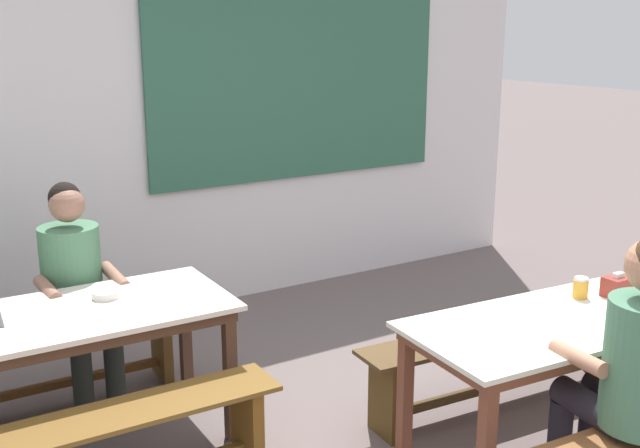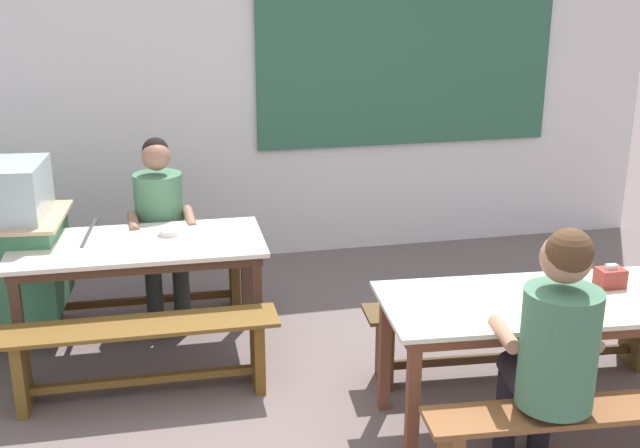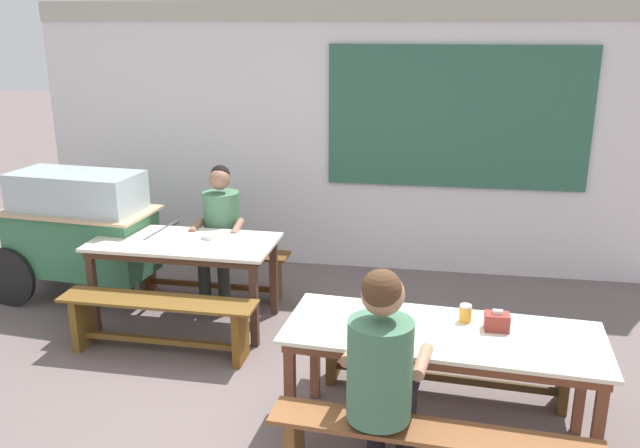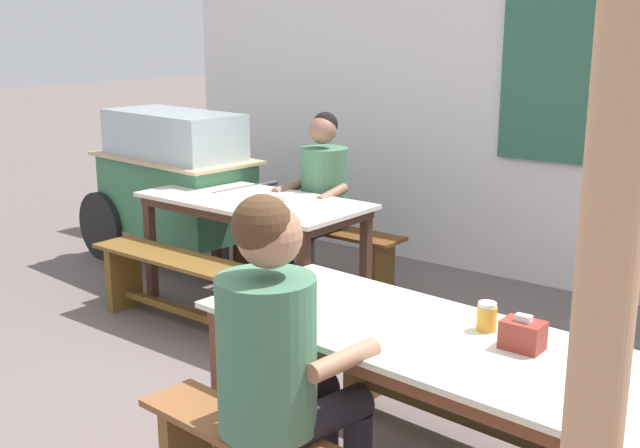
{
  "view_description": "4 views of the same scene",
  "coord_description": "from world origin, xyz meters",
  "px_view_note": "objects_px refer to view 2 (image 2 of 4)",
  "views": [
    {
      "loc": [
        -2.05,
        -2.49,
        2.13
      ],
      "look_at": [
        -0.09,
        0.65,
        1.16
      ],
      "focal_mm": 43.3,
      "sensor_mm": 36.0,
      "label": 1
    },
    {
      "loc": [
        -1.1,
        -3.59,
        2.39
      ],
      "look_at": [
        -0.13,
        0.75,
        0.93
      ],
      "focal_mm": 44.45,
      "sensor_mm": 36.0,
      "label": 2
    },
    {
      "loc": [
        0.82,
        -3.78,
        2.5
      ],
      "look_at": [
        0.06,
        0.68,
        1.12
      ],
      "focal_mm": 36.69,
      "sensor_mm": 36.0,
      "label": 3
    },
    {
      "loc": [
        2.31,
        -2.62,
        1.87
      ],
      "look_at": [
        -0.09,
        0.48,
        0.89
      ],
      "focal_mm": 44.69,
      "sensor_mm": 36.0,
      "label": 4
    }
  ],
  "objects_px": {
    "dining_table_far": "(139,254)",
    "bench_far_front": "(142,350)",
    "bench_near_front": "(607,434)",
    "tissue_box": "(610,277)",
    "condiment_jar": "(571,274)",
    "person_near_front": "(553,343)",
    "bench_near_back": "(513,327)",
    "person_center_facing": "(161,220)",
    "soup_bowl": "(170,232)",
    "bench_far_back": "(143,275)",
    "dining_table_near": "(561,310)"
  },
  "relations": [
    {
      "from": "dining_table_far",
      "to": "soup_bowl",
      "type": "height_order",
      "value": "soup_bowl"
    },
    {
      "from": "person_near_front",
      "to": "person_center_facing",
      "type": "height_order",
      "value": "person_near_front"
    },
    {
      "from": "bench_far_front",
      "to": "condiment_jar",
      "type": "relative_size",
      "value": 14.23
    },
    {
      "from": "bench_near_front",
      "to": "condiment_jar",
      "type": "height_order",
      "value": "condiment_jar"
    },
    {
      "from": "bench_far_back",
      "to": "bench_near_front",
      "type": "xyz_separation_m",
      "value": [
        2.09,
        -2.53,
        0.01
      ]
    },
    {
      "from": "person_near_front",
      "to": "tissue_box",
      "type": "relative_size",
      "value": 9.25
    },
    {
      "from": "bench_far_back",
      "to": "person_near_front",
      "type": "height_order",
      "value": "person_near_front"
    },
    {
      "from": "dining_table_near",
      "to": "bench_far_back",
      "type": "xyz_separation_m",
      "value": [
        -2.13,
        1.95,
        -0.38
      ]
    },
    {
      "from": "dining_table_far",
      "to": "person_center_facing",
      "type": "distance_m",
      "value": 0.54
    },
    {
      "from": "bench_far_back",
      "to": "person_center_facing",
      "type": "height_order",
      "value": "person_center_facing"
    },
    {
      "from": "dining_table_far",
      "to": "bench_far_front",
      "type": "xyz_separation_m",
      "value": [
        -0.01,
        -0.58,
        -0.37
      ]
    },
    {
      "from": "dining_table_near",
      "to": "bench_near_back",
      "type": "distance_m",
      "value": 0.69
    },
    {
      "from": "person_center_facing",
      "to": "soup_bowl",
      "type": "height_order",
      "value": "person_center_facing"
    },
    {
      "from": "bench_near_front",
      "to": "tissue_box",
      "type": "height_order",
      "value": "tissue_box"
    },
    {
      "from": "bench_far_front",
      "to": "bench_far_back",
      "type": "bearing_deg",
      "value": 89.04
    },
    {
      "from": "bench_far_front",
      "to": "soup_bowl",
      "type": "bearing_deg",
      "value": 72.9
    },
    {
      "from": "condiment_jar",
      "to": "tissue_box",
      "type": "bearing_deg",
      "value": -25.15
    },
    {
      "from": "dining_table_far",
      "to": "condiment_jar",
      "type": "height_order",
      "value": "condiment_jar"
    },
    {
      "from": "bench_near_front",
      "to": "bench_near_back",
      "type": "bearing_deg",
      "value": 85.76
    },
    {
      "from": "dining_table_far",
      "to": "bench_near_back",
      "type": "bearing_deg",
      "value": -19.7
    },
    {
      "from": "bench_near_back",
      "to": "person_near_front",
      "type": "relative_size",
      "value": 1.38
    },
    {
      "from": "bench_near_back",
      "to": "person_center_facing",
      "type": "relative_size",
      "value": 1.44
    },
    {
      "from": "tissue_box",
      "to": "bench_far_front",
      "type": "bearing_deg",
      "value": 164.09
    },
    {
      "from": "dining_table_far",
      "to": "bench_near_front",
      "type": "bearing_deg",
      "value": -42.79
    },
    {
      "from": "tissue_box",
      "to": "bench_near_back",
      "type": "bearing_deg",
      "value": 118.56
    },
    {
      "from": "dining_table_far",
      "to": "tissue_box",
      "type": "xyz_separation_m",
      "value": [
        2.46,
        -1.29,
        0.13
      ]
    },
    {
      "from": "bench_near_front",
      "to": "tissue_box",
      "type": "distance_m",
      "value": 0.9
    },
    {
      "from": "tissue_box",
      "to": "dining_table_far",
      "type": "bearing_deg",
      "value": 152.4
    },
    {
      "from": "bench_near_back",
      "to": "person_near_front",
      "type": "height_order",
      "value": "person_near_front"
    },
    {
      "from": "person_near_front",
      "to": "dining_table_far",
      "type": "bearing_deg",
      "value": 134.45
    },
    {
      "from": "bench_near_front",
      "to": "person_center_facing",
      "type": "height_order",
      "value": "person_center_facing"
    },
    {
      "from": "bench_near_front",
      "to": "condiment_jar",
      "type": "xyz_separation_m",
      "value": [
        0.18,
        0.74,
        0.49
      ]
    },
    {
      "from": "dining_table_near",
      "to": "person_center_facing",
      "type": "distance_m",
      "value": 2.73
    },
    {
      "from": "condiment_jar",
      "to": "person_near_front",
      "type": "bearing_deg",
      "value": -124.59
    },
    {
      "from": "dining_table_near",
      "to": "condiment_jar",
      "type": "distance_m",
      "value": 0.25
    },
    {
      "from": "bench_far_front",
      "to": "bench_near_front",
      "type": "bearing_deg",
      "value": -32.84
    },
    {
      "from": "dining_table_near",
      "to": "person_near_front",
      "type": "distance_m",
      "value": 0.6
    },
    {
      "from": "bench_near_front",
      "to": "person_near_front",
      "type": "distance_m",
      "value": 0.54
    },
    {
      "from": "condiment_jar",
      "to": "bench_far_back",
      "type": "bearing_deg",
      "value": 141.84
    },
    {
      "from": "soup_bowl",
      "to": "dining_table_near",
      "type": "bearing_deg",
      "value": -37.02
    },
    {
      "from": "dining_table_far",
      "to": "condiment_jar",
      "type": "relative_size",
      "value": 14.22
    },
    {
      "from": "condiment_jar",
      "to": "bench_far_front",
      "type": "bearing_deg",
      "value": 164.87
    },
    {
      "from": "bench_near_front",
      "to": "bench_far_back",
      "type": "bearing_deg",
      "value": 129.61
    },
    {
      "from": "dining_table_far",
      "to": "person_near_front",
      "type": "relative_size",
      "value": 1.17
    },
    {
      "from": "person_center_facing",
      "to": "condiment_jar",
      "type": "bearing_deg",
      "value": -38.89
    },
    {
      "from": "dining_table_far",
      "to": "bench_far_front",
      "type": "bearing_deg",
      "value": -90.96
    },
    {
      "from": "bench_near_back",
      "to": "bench_far_back",
      "type": "bearing_deg",
      "value": 147.91
    },
    {
      "from": "bench_near_back",
      "to": "bench_near_front",
      "type": "bearing_deg",
      "value": -94.24
    },
    {
      "from": "dining_table_near",
      "to": "tissue_box",
      "type": "xyz_separation_m",
      "value": [
        0.32,
        0.08,
        0.13
      ]
    },
    {
      "from": "dining_table_far",
      "to": "bench_far_back",
      "type": "distance_m",
      "value": 0.69
    }
  ]
}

